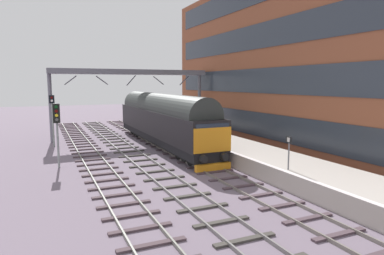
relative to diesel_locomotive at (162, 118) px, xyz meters
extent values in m
plane|color=slate|center=(0.00, -8.47, -2.49)|extent=(140.00, 140.00, 0.00)
cube|color=slate|center=(-0.72, -8.47, -2.41)|extent=(0.07, 60.00, 0.15)
cube|color=slate|center=(0.72, -8.47, -2.41)|extent=(0.07, 60.00, 0.15)
cube|color=#4D3C43|center=(0.00, -21.44, -2.44)|extent=(2.50, 0.26, 0.09)
cube|color=#4D3C43|center=(0.00, -19.82, -2.44)|extent=(2.50, 0.26, 0.09)
cube|color=#4D3C43|center=(0.00, -18.20, -2.44)|extent=(2.50, 0.26, 0.09)
cube|color=#4D3C43|center=(0.00, -16.58, -2.44)|extent=(2.50, 0.26, 0.09)
cube|color=#4D3C43|center=(0.00, -14.95, -2.44)|extent=(2.50, 0.26, 0.09)
cube|color=#4D3C43|center=(0.00, -13.33, -2.44)|extent=(2.50, 0.26, 0.09)
cube|color=#4D3C43|center=(0.00, -11.71, -2.44)|extent=(2.50, 0.26, 0.09)
cube|color=#4D3C43|center=(0.00, -10.09, -2.44)|extent=(2.50, 0.26, 0.09)
cube|color=#4D3C43|center=(0.00, -8.47, -2.44)|extent=(2.50, 0.26, 0.09)
cube|color=#4D3C43|center=(0.00, -6.85, -2.44)|extent=(2.50, 0.26, 0.09)
cube|color=#4D3C43|center=(0.00, -5.22, -2.44)|extent=(2.50, 0.26, 0.09)
cube|color=#4D3C43|center=(0.00, -3.60, -2.44)|extent=(2.50, 0.26, 0.09)
cube|color=#4D3C43|center=(0.00, -1.98, -2.44)|extent=(2.50, 0.26, 0.09)
cube|color=#4D3C43|center=(0.00, -0.36, -2.44)|extent=(2.50, 0.26, 0.09)
cube|color=#4D3C43|center=(0.00, 1.26, -2.44)|extent=(2.50, 0.26, 0.09)
cube|color=#4D3C43|center=(0.00, 2.88, -2.44)|extent=(2.50, 0.26, 0.09)
cube|color=#4D3C43|center=(0.00, 4.50, -2.44)|extent=(2.50, 0.26, 0.09)
cube|color=#4D3C43|center=(0.00, 6.13, -2.44)|extent=(2.50, 0.26, 0.09)
cube|color=#4D3C43|center=(0.00, 7.75, -2.44)|extent=(2.50, 0.26, 0.09)
cube|color=#4D3C43|center=(0.00, 9.37, -2.44)|extent=(2.50, 0.26, 0.09)
cube|color=#4D3C43|center=(0.00, 10.99, -2.44)|extent=(2.50, 0.26, 0.09)
cube|color=#4D3C43|center=(0.00, 12.61, -2.44)|extent=(2.50, 0.26, 0.09)
cube|color=#4D3C43|center=(0.00, 14.23, -2.44)|extent=(2.50, 0.26, 0.09)
cube|color=#4D3C43|center=(0.00, 15.86, -2.44)|extent=(2.50, 0.26, 0.09)
cube|color=#4D3C43|center=(0.00, 17.48, -2.44)|extent=(2.50, 0.26, 0.09)
cube|color=#4D3C43|center=(0.00, 19.10, -2.44)|extent=(2.50, 0.26, 0.09)
cube|color=#4D3C43|center=(0.00, 20.72, -2.44)|extent=(2.50, 0.26, 0.09)
cube|color=slate|center=(-4.14, -8.47, -2.41)|extent=(0.07, 60.00, 0.15)
cube|color=slate|center=(-2.70, -8.47, -2.41)|extent=(0.07, 60.00, 0.15)
cube|color=#403C37|center=(-3.42, -18.75, -2.44)|extent=(2.50, 0.26, 0.09)
cube|color=#403C37|center=(-3.42, -17.04, -2.44)|extent=(2.50, 0.26, 0.09)
cube|color=#403C37|center=(-3.42, -15.33, -2.44)|extent=(2.50, 0.26, 0.09)
cube|color=#403C37|center=(-3.42, -13.61, -2.44)|extent=(2.50, 0.26, 0.09)
cube|color=#403C37|center=(-3.42, -11.90, -2.44)|extent=(2.50, 0.26, 0.09)
cube|color=#403C37|center=(-3.42, -10.18, -2.44)|extent=(2.50, 0.26, 0.09)
cube|color=#403C37|center=(-3.42, -8.47, -2.44)|extent=(2.50, 0.26, 0.09)
cube|color=#403C37|center=(-3.42, -6.75, -2.44)|extent=(2.50, 0.26, 0.09)
cube|color=#403C37|center=(-3.42, -5.04, -2.44)|extent=(2.50, 0.26, 0.09)
cube|color=#403C37|center=(-3.42, -3.33, -2.44)|extent=(2.50, 0.26, 0.09)
cube|color=#403C37|center=(-3.42, -1.61, -2.44)|extent=(2.50, 0.26, 0.09)
cube|color=#403C37|center=(-3.42, 0.10, -2.44)|extent=(2.50, 0.26, 0.09)
cube|color=#403C37|center=(-3.42, 1.82, -2.44)|extent=(2.50, 0.26, 0.09)
cube|color=#403C37|center=(-3.42, 3.53, -2.44)|extent=(2.50, 0.26, 0.09)
cube|color=#403C37|center=(-3.42, 5.25, -2.44)|extent=(2.50, 0.26, 0.09)
cube|color=#403C37|center=(-3.42, 6.96, -2.44)|extent=(2.50, 0.26, 0.09)
cube|color=#403C37|center=(-3.42, 8.67, -2.44)|extent=(2.50, 0.26, 0.09)
cube|color=#403C37|center=(-3.42, 10.39, -2.44)|extent=(2.50, 0.26, 0.09)
cube|color=#403C37|center=(-3.42, 12.10, -2.44)|extent=(2.50, 0.26, 0.09)
cube|color=#403C37|center=(-3.42, 13.82, -2.44)|extent=(2.50, 0.26, 0.09)
cube|color=#403C37|center=(-3.42, 15.53, -2.44)|extent=(2.50, 0.26, 0.09)
cube|color=#403C37|center=(-3.42, 17.25, -2.44)|extent=(2.50, 0.26, 0.09)
cube|color=#403C37|center=(-3.42, 18.96, -2.44)|extent=(2.50, 0.26, 0.09)
cube|color=#403C37|center=(-3.42, 20.67, -2.44)|extent=(2.50, 0.26, 0.09)
cube|color=slate|center=(-7.28, -8.47, -2.41)|extent=(0.07, 60.00, 0.15)
cube|color=slate|center=(-5.84, -8.47, -2.41)|extent=(0.07, 60.00, 0.15)
cube|color=#4B3A40|center=(-6.56, -17.75, -2.44)|extent=(2.50, 0.26, 0.09)
cube|color=#4B3A40|center=(-6.56, -16.33, -2.44)|extent=(2.50, 0.26, 0.09)
cube|color=#4B3A40|center=(-6.56, -14.90, -2.44)|extent=(2.50, 0.26, 0.09)
cube|color=#4B3A40|center=(-6.56, -13.47, -2.44)|extent=(2.50, 0.26, 0.09)
cube|color=#4B3A40|center=(-6.56, -12.04, -2.44)|extent=(2.50, 0.26, 0.09)
cube|color=#4B3A40|center=(-6.56, -10.61, -2.44)|extent=(2.50, 0.26, 0.09)
cube|color=#4B3A40|center=(-6.56, -9.18, -2.44)|extent=(2.50, 0.26, 0.09)
cube|color=#4B3A40|center=(-6.56, -7.75, -2.44)|extent=(2.50, 0.26, 0.09)
cube|color=#4B3A40|center=(-6.56, -6.33, -2.44)|extent=(2.50, 0.26, 0.09)
cube|color=#4B3A40|center=(-6.56, -4.90, -2.44)|extent=(2.50, 0.26, 0.09)
cube|color=#4B3A40|center=(-6.56, -3.47, -2.44)|extent=(2.50, 0.26, 0.09)
cube|color=#4B3A40|center=(-6.56, -2.04, -2.44)|extent=(2.50, 0.26, 0.09)
cube|color=#4B3A40|center=(-6.56, -0.61, -2.44)|extent=(2.50, 0.26, 0.09)
cube|color=#4B3A40|center=(-6.56, 0.82, -2.44)|extent=(2.50, 0.26, 0.09)
cube|color=#4B3A40|center=(-6.56, 2.25, -2.44)|extent=(2.50, 0.26, 0.09)
cube|color=#4B3A40|center=(-6.56, 3.67, -2.44)|extent=(2.50, 0.26, 0.09)
cube|color=#4B3A40|center=(-6.56, 5.10, -2.44)|extent=(2.50, 0.26, 0.09)
cube|color=#4B3A40|center=(-6.56, 6.53, -2.44)|extent=(2.50, 0.26, 0.09)
cube|color=#4B3A40|center=(-6.56, 7.96, -2.44)|extent=(2.50, 0.26, 0.09)
cube|color=#4B3A40|center=(-6.56, 9.39, -2.44)|extent=(2.50, 0.26, 0.09)
cube|color=#4B3A40|center=(-6.56, 10.82, -2.44)|extent=(2.50, 0.26, 0.09)
cube|color=#4B3A40|center=(-6.56, 12.25, -2.44)|extent=(2.50, 0.26, 0.09)
cube|color=#4B3A40|center=(-6.56, 13.67, -2.44)|extent=(2.50, 0.26, 0.09)
cube|color=#4B3A40|center=(-6.56, 15.10, -2.44)|extent=(2.50, 0.26, 0.09)
cube|color=#4B3A40|center=(-6.56, 16.53, -2.44)|extent=(2.50, 0.26, 0.09)
cube|color=#4B3A40|center=(-6.56, 17.96, -2.44)|extent=(2.50, 0.26, 0.09)
cube|color=#4B3A40|center=(-6.56, 19.39, -2.44)|extent=(2.50, 0.26, 0.09)
cube|color=#4B3A40|center=(-6.56, 20.82, -2.44)|extent=(2.50, 0.26, 0.09)
cube|color=#B8AFA5|center=(3.60, -8.47, -1.99)|extent=(4.00, 44.00, 1.00)
cube|color=white|center=(1.75, -8.47, -1.48)|extent=(0.30, 44.00, 0.01)
cube|color=brown|center=(9.70, -3.30, 4.99)|extent=(4.76, 32.52, 14.95)
cube|color=#2F3641|center=(7.29, -3.30, -0.43)|extent=(0.06, 29.92, 2.09)
cube|color=#2F3641|center=(7.29, -3.30, 3.30)|extent=(0.06, 29.92, 2.09)
cube|color=#2F3641|center=(7.29, -3.30, 7.04)|extent=(0.06, 29.92, 2.09)
cube|color=black|center=(0.00, 0.04, -1.67)|extent=(2.56, 19.42, 0.60)
cube|color=black|center=(0.00, 0.04, -0.32)|extent=(2.70, 19.42, 2.10)
cylinder|color=#2C312F|center=(0.00, 0.04, 0.91)|extent=(2.56, 17.87, 2.57)
cube|color=orange|center=(0.00, -9.72, -0.47)|extent=(2.65, 0.08, 1.58)
cube|color=#232D3D|center=(0.00, -9.70, 0.26)|extent=(2.38, 0.04, 0.64)
cube|color=#232D3D|center=(1.37, 0.04, -0.02)|extent=(0.04, 13.60, 0.44)
cylinder|color=black|center=(-0.75, -9.93, -1.57)|extent=(0.48, 0.35, 0.48)
cylinder|color=black|center=(0.75, -9.93, -1.57)|extent=(0.48, 0.35, 0.48)
cube|color=orange|center=(0.00, -9.78, -2.20)|extent=(2.43, 0.36, 0.47)
cylinder|color=black|center=(0.00, -7.86, -1.97)|extent=(1.64, 1.04, 1.04)
cylinder|color=black|center=(0.00, -6.76, -1.97)|extent=(1.64, 1.04, 1.04)
cylinder|color=black|center=(0.00, -5.66, -1.97)|extent=(1.64, 1.04, 1.04)
cylinder|color=black|center=(0.00, 5.73, -1.97)|extent=(1.64, 1.04, 1.04)
cylinder|color=black|center=(0.00, 6.83, -1.97)|extent=(1.64, 1.04, 1.04)
cylinder|color=black|center=(0.00, 7.93, -1.97)|extent=(1.64, 1.04, 1.04)
cylinder|color=gray|center=(-8.91, -4.65, -0.35)|extent=(0.14, 0.14, 4.27)
cube|color=black|center=(-8.91, -4.71, 1.14)|extent=(0.44, 0.10, 1.27)
cylinder|color=#0A3E13|center=(-8.91, -4.77, 1.58)|extent=(0.20, 0.06, 0.20)
cylinder|color=#500807|center=(-8.91, -4.77, 1.30)|extent=(0.20, 0.06, 0.20)
cylinder|color=yellow|center=(-8.91, -4.77, 1.02)|extent=(0.20, 0.06, 0.20)
cylinder|color=#50504E|center=(-8.91, -4.77, 0.74)|extent=(0.20, 0.06, 0.20)
cylinder|color=gray|center=(-8.91, 3.52, -0.21)|extent=(0.14, 0.14, 4.55)
cube|color=black|center=(-8.91, 3.46, 1.71)|extent=(0.44, 0.10, 0.71)
cylinder|color=#500807|center=(-8.91, 3.40, 1.87)|extent=(0.20, 0.06, 0.20)
cylinder|color=white|center=(-8.91, 3.40, 1.59)|extent=(0.20, 0.06, 0.20)
cylinder|color=slate|center=(2.10, -14.43, -0.58)|extent=(0.08, 0.08, 1.80)
cube|color=black|center=(2.07, -14.43, 0.14)|extent=(0.05, 0.44, 0.36)
cube|color=white|center=(2.04, -14.43, 0.14)|extent=(0.01, 0.20, 0.24)
cylinder|color=#2C283D|center=(3.83, -2.02, -1.06)|extent=(0.13, 0.13, 0.84)
cylinder|color=#2C283D|center=(3.87, -1.82, -1.06)|extent=(0.13, 0.13, 0.84)
cylinder|color=maroon|center=(3.85, -1.92, -0.36)|extent=(0.40, 0.40, 0.56)
sphere|color=tan|center=(3.85, -1.92, 0.05)|extent=(0.22, 0.22, 0.22)
cylinder|color=maroon|center=(3.81, -2.13, -0.36)|extent=(0.09, 0.09, 0.52)
cylinder|color=maroon|center=(3.89, -1.71, -0.36)|extent=(0.09, 0.09, 0.52)
cylinder|color=slate|center=(-8.96, 5.94, 0.74)|extent=(0.36, 0.36, 6.46)
cylinder|color=slate|center=(6.50, 5.94, 0.74)|extent=(0.36, 0.36, 6.46)
cube|color=slate|center=(-1.23, 5.94, 4.23)|extent=(15.86, 2.00, 0.50)
cylinder|color=slate|center=(-7.10, 5.94, 3.38)|extent=(1.17, 0.10, 0.93)
cylinder|color=slate|center=(-4.16, 5.94, 3.38)|extent=(1.18, 0.10, 0.92)
cylinder|color=slate|center=(-1.23, 5.94, 3.38)|extent=(1.03, 0.10, 1.09)
cylinder|color=slate|center=(1.70, 5.94, 3.38)|extent=(1.18, 0.10, 0.92)
cylinder|color=slate|center=(4.63, 5.94, 3.38)|extent=(1.10, 0.10, 1.02)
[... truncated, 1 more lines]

